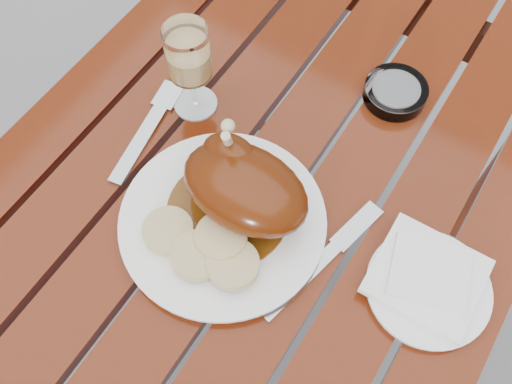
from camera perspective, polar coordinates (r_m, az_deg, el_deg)
ground at (r=1.58m, az=-0.01°, el=-12.77°), size 60.00×60.00×0.00m
table at (r=1.22m, az=-0.02°, el=-8.06°), size 0.80×1.20×0.75m
dinner_plate at (r=0.85m, az=-3.34°, el=-3.03°), size 0.40×0.40×0.02m
roast_duck at (r=0.80m, az=-1.38°, el=0.72°), size 0.20×0.18×0.14m
bread_dumplings at (r=0.80m, az=-5.17°, el=-5.46°), size 0.18×0.11×0.03m
wine_glass at (r=0.91m, az=-6.55°, el=11.97°), size 0.09×0.09×0.17m
side_plate at (r=0.84m, az=16.81°, el=-9.25°), size 0.23×0.23×0.01m
napkin at (r=0.83m, az=16.72°, el=-8.06°), size 0.15×0.14×0.01m
ashtray at (r=0.99m, az=13.75°, el=9.66°), size 0.13×0.13×0.03m
fork at (r=0.95m, az=-11.15°, el=5.57°), size 0.06×0.19×0.01m
knife at (r=0.83m, az=5.87°, el=-7.56°), size 0.06×0.21×0.01m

